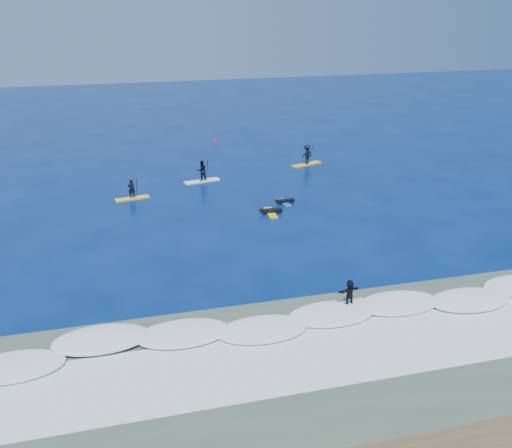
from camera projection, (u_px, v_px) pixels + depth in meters
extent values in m
plane|color=#03194A|center=(265.00, 245.00, 39.21)|extent=(160.00, 160.00, 0.00)
cube|color=#394E3F|center=(344.00, 364.00, 26.65)|extent=(90.00, 13.00, 0.01)
cube|color=white|center=(315.00, 320.00, 30.24)|extent=(40.00, 6.00, 0.30)
cube|color=silver|center=(336.00, 352.00, 27.55)|extent=(34.00, 5.00, 0.02)
cube|color=yellow|center=(132.00, 198.00, 47.98)|extent=(2.91, 1.19, 0.09)
imported|color=black|center=(131.00, 189.00, 47.66)|extent=(0.65, 0.49, 1.62)
cylinder|color=black|center=(136.00, 189.00, 47.84)|extent=(0.15, 0.65, 1.89)
cube|color=black|center=(137.00, 199.00, 48.18)|extent=(0.11, 0.03, 0.28)
cube|color=white|center=(202.00, 181.00, 52.40)|extent=(3.40, 1.45, 0.11)
imported|color=black|center=(202.00, 170.00, 52.02)|extent=(1.04, 0.88, 1.90)
cylinder|color=black|center=(207.00, 170.00, 52.24)|extent=(0.20, 0.75, 2.21)
cube|color=black|center=(207.00, 181.00, 52.64)|extent=(0.13, 0.03, 0.33)
cube|color=yellow|center=(307.00, 164.00, 57.51)|extent=(3.44, 1.96, 0.11)
imported|color=black|center=(307.00, 154.00, 57.12)|extent=(1.42, 1.11, 1.93)
cylinder|color=black|center=(311.00, 154.00, 57.42)|extent=(0.31, 0.74, 2.25)
cube|color=black|center=(310.00, 164.00, 57.82)|extent=(0.13, 0.03, 0.34)
cube|color=yellow|center=(271.00, 213.00, 44.84)|extent=(0.73, 2.37, 0.11)
cube|color=black|center=(272.00, 210.00, 44.79)|extent=(1.63, 0.49, 0.27)
sphere|color=black|center=(261.00, 210.00, 44.58)|extent=(0.27, 0.27, 0.27)
cube|color=#1755B1|center=(285.00, 203.00, 46.99)|extent=(0.67, 2.10, 0.10)
cube|color=black|center=(286.00, 201.00, 46.95)|extent=(1.45, 0.46, 0.24)
sphere|color=black|center=(276.00, 201.00, 46.68)|extent=(0.24, 0.24, 0.24)
cube|color=silver|center=(349.00, 304.00, 31.37)|extent=(2.20, 0.97, 0.11)
imported|color=black|center=(350.00, 292.00, 31.08)|extent=(1.38, 0.66, 1.43)
cylinder|color=red|center=(215.00, 142.00, 65.47)|extent=(0.25, 0.25, 0.40)
cone|color=red|center=(215.00, 139.00, 65.36)|extent=(0.18, 0.18, 0.20)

